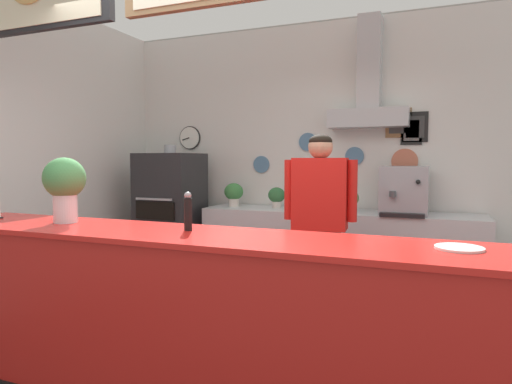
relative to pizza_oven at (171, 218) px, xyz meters
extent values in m
cube|color=#9E9E99|center=(1.76, 0.65, 0.75)|extent=(5.17, 0.12, 3.04)
cube|color=silver|center=(1.76, 0.59, 0.75)|extent=(5.13, 0.01, 3.00)
cylinder|color=black|center=(-0.06, 0.57, 0.97)|extent=(0.30, 0.02, 0.30)
cylinder|color=white|center=(-0.06, 0.56, 0.97)|extent=(0.28, 0.01, 0.28)
cube|color=black|center=(-0.11, 0.55, 0.96)|extent=(0.10, 0.01, 0.04)
cylinder|color=teal|center=(0.93, 0.57, 0.63)|extent=(0.21, 0.02, 0.21)
cylinder|color=teal|center=(1.52, 0.57, 0.90)|extent=(0.21, 0.02, 0.21)
cylinder|color=teal|center=(2.06, 0.57, 0.73)|extent=(0.21, 0.02, 0.21)
cylinder|color=#C1664C|center=(2.60, 0.57, 0.67)|extent=(0.28, 0.02, 0.28)
cube|color=#997047|center=(2.53, 0.57, 1.09)|extent=(0.27, 0.02, 0.32)
cube|color=#414141|center=(2.53, 0.56, 1.09)|extent=(0.19, 0.01, 0.23)
cube|color=black|center=(2.70, 0.57, 1.04)|extent=(0.26, 0.02, 0.32)
cube|color=#353535|center=(2.70, 0.56, 1.04)|extent=(0.19, 0.01, 0.23)
cube|color=black|center=(2.66, 0.57, 1.00)|extent=(0.22, 0.02, 0.31)
cube|color=#545454|center=(2.66, 0.56, 1.00)|extent=(0.16, 0.01, 0.22)
cube|color=#B7BABF|center=(2.22, 0.44, 1.14)|extent=(0.84, 0.31, 0.20)
cube|color=#B7BABF|center=(2.22, 0.47, 1.73)|extent=(0.24, 0.24, 0.99)
cube|color=red|center=(1.76, -2.33, -0.26)|extent=(3.90, 0.60, 1.01)
cube|color=red|center=(1.76, -2.33, 0.26)|extent=(3.97, 0.63, 0.03)
cube|color=silver|center=(1.94, 0.25, -0.32)|extent=(2.98, 0.62, 0.90)
cube|color=#9FA1A5|center=(1.94, 0.25, -0.61)|extent=(2.83, 0.57, 0.02)
cube|color=#232326|center=(0.00, 0.00, 0.00)|extent=(0.67, 0.63, 1.53)
cube|color=black|center=(0.00, -0.33, 0.12)|extent=(0.50, 0.02, 0.20)
cube|color=#A3A5AD|center=(0.00, -0.34, 0.25)|extent=(0.47, 0.02, 0.02)
cylinder|color=#A3A5AD|center=(0.00, 0.00, 0.81)|extent=(0.14, 0.14, 0.10)
cube|color=#232328|center=(2.04, -0.95, -0.32)|extent=(0.34, 0.23, 0.89)
cube|color=red|center=(2.04, -0.95, 0.41)|extent=(0.45, 0.26, 0.58)
cylinder|color=red|center=(2.30, -0.93, 0.44)|extent=(0.08, 0.08, 0.50)
cylinder|color=red|center=(1.79, -0.98, 0.44)|extent=(0.08, 0.08, 0.50)
sphere|color=tan|center=(2.04, -0.95, 0.79)|extent=(0.20, 0.20, 0.20)
ellipsoid|color=black|center=(2.04, -0.95, 0.84)|extent=(0.19, 0.19, 0.11)
cube|color=#A3A5AD|center=(2.62, 0.23, 0.38)|extent=(0.46, 0.45, 0.49)
cylinder|color=#4C4C51|center=(2.53, -0.02, 0.36)|extent=(0.06, 0.06, 0.06)
cube|color=black|center=(2.62, -0.03, 0.16)|extent=(0.41, 0.10, 0.04)
sphere|color=black|center=(2.76, -0.01, 0.48)|extent=(0.04, 0.04, 0.04)
cylinder|color=beige|center=(1.24, 0.28, 0.18)|extent=(0.10, 0.10, 0.08)
ellipsoid|color=#2D6638|center=(1.24, 0.28, 0.29)|extent=(0.20, 0.20, 0.18)
cylinder|color=#4C4C51|center=(2.08, 0.22, 0.18)|extent=(0.11, 0.11, 0.08)
ellipsoid|color=#5B844C|center=(2.08, 0.22, 0.28)|extent=(0.19, 0.19, 0.17)
cylinder|color=beige|center=(0.70, 0.27, 0.18)|extent=(0.13, 0.13, 0.10)
ellipsoid|color=#387A3D|center=(0.70, 0.27, 0.31)|extent=(0.22, 0.22, 0.20)
cylinder|color=black|center=(1.58, -2.26, 0.37)|extent=(0.05, 0.05, 0.19)
sphere|color=gray|center=(1.58, -2.26, 0.48)|extent=(0.04, 0.04, 0.04)
cylinder|color=silver|center=(0.66, -2.27, 0.38)|extent=(0.15, 0.15, 0.20)
cylinder|color=gray|center=(0.66, -2.27, 0.31)|extent=(0.14, 0.14, 0.06)
ellipsoid|color=#47894C|center=(0.66, -2.27, 0.57)|extent=(0.27, 0.27, 0.27)
cylinder|color=white|center=(3.03, -2.27, 0.28)|extent=(0.22, 0.22, 0.01)
camera|label=1|loc=(2.92, -4.52, 0.69)|focal=31.34mm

